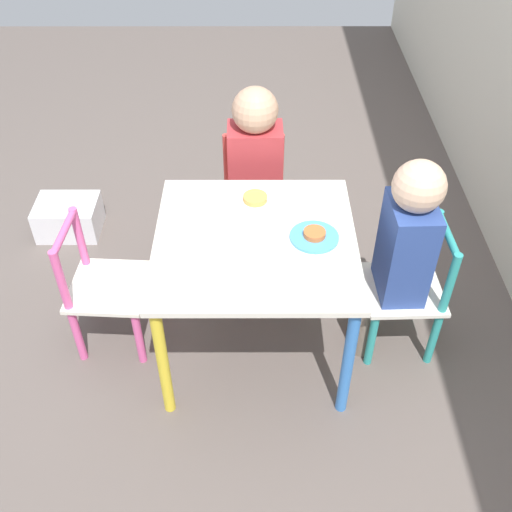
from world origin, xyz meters
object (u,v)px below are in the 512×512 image
at_px(chair_teal, 409,291).
at_px(chair_pink, 103,289).
at_px(child_back, 402,246).
at_px(storage_bin, 69,217).
at_px(plate_back, 315,236).
at_px(plate_left, 256,201).
at_px(chair_red, 254,202).
at_px(child_left, 255,166).
at_px(kids_table, 256,255).

bearing_deg(chair_teal, chair_pink, -92.58).
relative_size(child_back, storage_bin, 2.87).
bearing_deg(child_back, plate_back, -88.80).
distance_m(plate_left, storage_bin, 1.03).
xyz_separation_m(chair_pink, storage_bin, (-0.61, -0.29, -0.17)).
bearing_deg(storage_bin, chair_red, 81.71).
xyz_separation_m(child_back, plate_back, (0.01, -0.28, 0.05)).
height_order(chair_pink, child_left, child_left).
height_order(plate_back, storage_bin, plate_back).
bearing_deg(chair_teal, plate_left, -109.47).
relative_size(child_back, plate_back, 4.97).
bearing_deg(chair_red, child_left, -90.00).
xyz_separation_m(chair_pink, plate_back, (0.03, 0.70, 0.26)).
height_order(chair_pink, plate_back, plate_back).
height_order(chair_pink, plate_left, plate_left).
bearing_deg(storage_bin, chair_pink, 25.67).
distance_m(chair_teal, chair_pink, 1.04).
height_order(chair_teal, plate_left, plate_left).
relative_size(child_back, plate_left, 4.26).
bearing_deg(storage_bin, kids_table, 51.84).
height_order(chair_pink, storage_bin, chair_pink).
distance_m(kids_table, plate_left, 0.20).
relative_size(child_left, plate_left, 4.26).
distance_m(chair_pink, plate_left, 0.60).
bearing_deg(chair_red, storage_bin, 171.12).
bearing_deg(child_left, kids_table, -90.00).
bearing_deg(chair_teal, child_left, -132.10).
relative_size(kids_table, storage_bin, 2.38).
xyz_separation_m(chair_red, child_left, (0.06, 0.00, 0.21)).
relative_size(kids_table, chair_pink, 1.25).
bearing_deg(plate_left, child_back, 70.06).
height_order(chair_teal, child_back, child_back).
xyz_separation_m(chair_teal, plate_left, (-0.17, -0.52, 0.26)).
bearing_deg(chair_pink, plate_left, -70.38).
height_order(plate_left, plate_back, same).
xyz_separation_m(child_left, storage_bin, (-0.18, -0.81, -0.38)).
height_order(child_left, plate_left, child_left).
xyz_separation_m(kids_table, chair_red, (-0.52, -0.01, -0.18)).
bearing_deg(chair_pink, storage_bin, 28.99).
relative_size(chair_teal, plate_left, 2.82).
bearing_deg(kids_table, chair_pink, -93.32).
bearing_deg(child_left, child_back, -44.39).
xyz_separation_m(chair_teal, child_left, (-0.45, -0.53, 0.21)).
distance_m(kids_table, storage_bin, 1.09).
distance_m(chair_red, chair_teal, 0.73).
relative_size(kids_table, chair_red, 1.25).
distance_m(chair_red, child_left, 0.22).
height_order(chair_teal, chair_pink, same).
xyz_separation_m(child_back, storage_bin, (-0.62, -1.27, -0.37)).
xyz_separation_m(chair_red, child_back, (0.51, 0.47, 0.20)).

